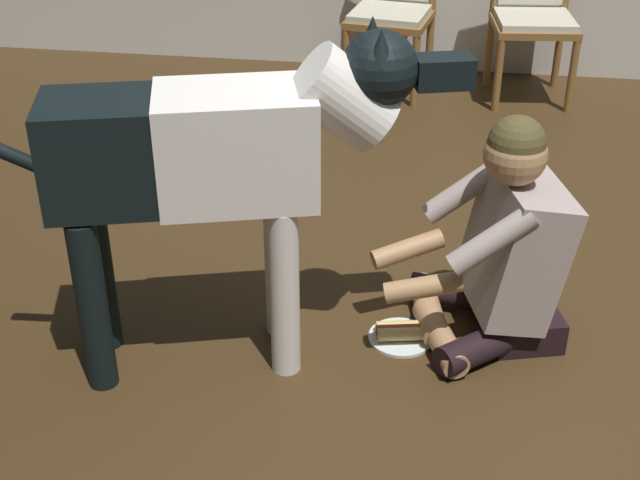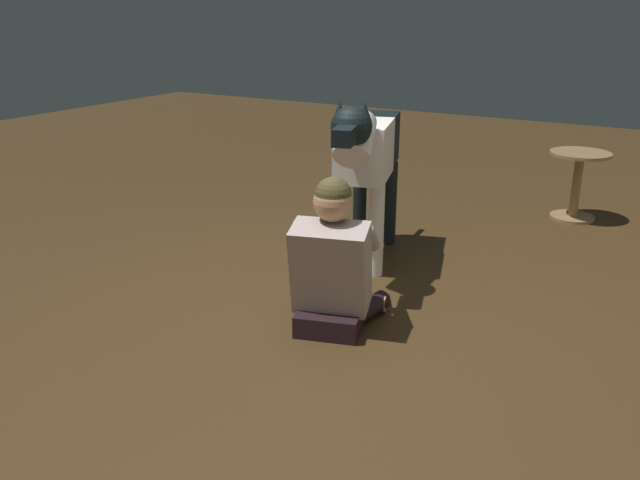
{
  "view_description": "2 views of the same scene",
  "coord_description": "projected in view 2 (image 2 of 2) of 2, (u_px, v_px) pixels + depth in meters",
  "views": [
    {
      "loc": [
        -0.31,
        -2.49,
        1.89
      ],
      "look_at": [
        -0.71,
        0.11,
        0.37
      ],
      "focal_mm": 49.27,
      "sensor_mm": 36.0,
      "label": 1
    },
    {
      "loc": [
        2.77,
        1.75,
        1.67
      ],
      "look_at": [
        -0.35,
        -0.05,
        0.37
      ],
      "focal_mm": 36.92,
      "sensor_mm": 36.0,
      "label": 2
    }
  ],
  "objects": [
    {
      "name": "ground_plane",
      "position": [
        297.0,
        323.0,
        3.65
      ],
      "size": [
        14.96,
        14.96,
        0.0
      ],
      "primitive_type": "plane",
      "color": "#372513"
    },
    {
      "name": "person_sitting_on_floor",
      "position": [
        333.0,
        267.0,
        3.52
      ],
      "size": [
        0.71,
        0.59,
        0.84
      ],
      "color": "black",
      "rests_on": "ground"
    },
    {
      "name": "large_dog",
      "position": [
        366.0,
        155.0,
        4.25
      ],
      "size": [
        1.45,
        0.56,
        1.16
      ],
      "color": "silver",
      "rests_on": "ground"
    },
    {
      "name": "hot_dog_on_plate",
      "position": [
        345.0,
        295.0,
        3.94
      ],
      "size": [
        0.23,
        0.23,
        0.06
      ],
      "color": "silver",
      "rests_on": "ground"
    },
    {
      "name": "round_side_table",
      "position": [
        577.0,
        179.0,
        5.32
      ],
      "size": [
        0.48,
        0.48,
        0.56
      ],
      "color": "brown",
      "rests_on": "ground"
    }
  ]
}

